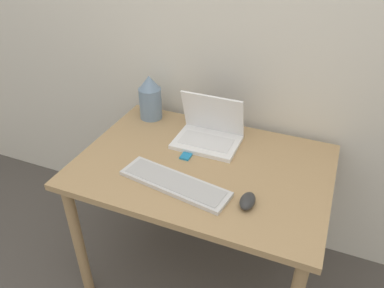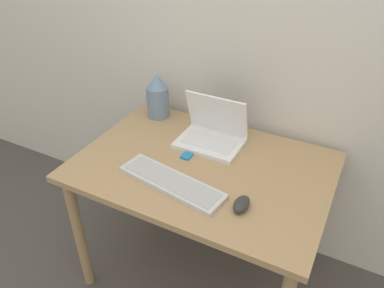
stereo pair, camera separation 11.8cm
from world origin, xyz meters
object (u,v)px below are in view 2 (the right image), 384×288
(keyboard, at_px, (171,182))
(mp3_player, at_px, (187,156))
(mouse, at_px, (242,204))
(laptop, at_px, (212,133))
(vase, at_px, (158,96))

(keyboard, relative_size, mp3_player, 9.41)
(keyboard, xyz_separation_m, mp3_player, (-0.04, 0.20, -0.01))
(mouse, bearing_deg, laptop, 128.55)
(mouse, height_order, mp3_player, mouse)
(keyboard, distance_m, mp3_player, 0.20)
(mouse, bearing_deg, vase, 144.37)
(laptop, bearing_deg, mp3_player, -106.43)
(laptop, height_order, keyboard, laptop)
(laptop, bearing_deg, mouse, -51.45)
(laptop, xyz_separation_m, mouse, (0.29, -0.37, -0.03))
(laptop, xyz_separation_m, mp3_player, (-0.05, -0.17, -0.05))
(mp3_player, bearing_deg, keyboard, -79.80)
(keyboard, bearing_deg, laptop, 87.93)
(keyboard, relative_size, vase, 2.06)
(mouse, xyz_separation_m, vase, (-0.66, 0.47, 0.10))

